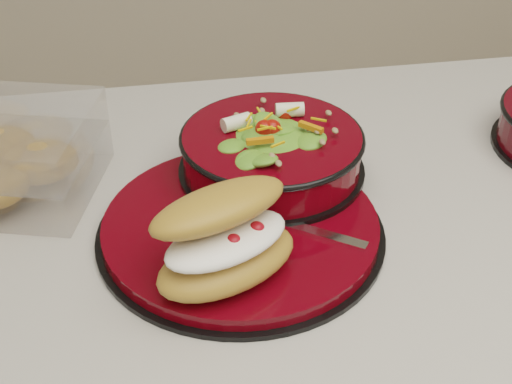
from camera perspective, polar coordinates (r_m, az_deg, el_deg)
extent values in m
cube|color=#A9A59B|center=(0.80, 9.18, -3.39)|extent=(1.24, 0.74, 0.04)
cylinder|color=black|center=(0.76, -1.23, -3.29)|extent=(0.31, 0.31, 0.01)
cylinder|color=#520209|center=(0.75, -1.24, -2.70)|extent=(0.29, 0.29, 0.01)
torus|color=black|center=(0.74, -0.36, -2.84)|extent=(0.16, 0.16, 0.01)
cylinder|color=black|center=(0.82, 1.25, 1.82)|extent=(0.21, 0.21, 0.01)
cylinder|color=#520209|center=(0.81, 1.27, 3.30)|extent=(0.20, 0.20, 0.04)
torus|color=black|center=(0.80, 1.28, 4.40)|extent=(0.21, 0.21, 0.01)
ellipsoid|color=#407621|center=(0.80, 1.28, 4.04)|extent=(0.17, 0.17, 0.07)
sphere|color=#B50F07|center=(0.79, 4.32, 6.74)|extent=(0.02, 0.02, 0.02)
sphere|color=#B50F07|center=(0.82, 0.75, 7.90)|extent=(0.02, 0.02, 0.02)
sphere|color=#B50F07|center=(0.78, -1.74, 6.24)|extent=(0.02, 0.02, 0.02)
sphere|color=#B50F07|center=(0.75, 1.93, 4.97)|extent=(0.02, 0.02, 0.02)
cylinder|color=silver|center=(0.82, 2.75, 7.84)|extent=(0.03, 0.04, 0.02)
cylinder|color=silver|center=(0.79, -1.60, 6.86)|extent=(0.04, 0.03, 0.02)
cube|color=orange|center=(0.75, 0.33, 5.44)|extent=(0.03, 0.03, 0.01)
cube|color=orange|center=(0.78, 4.48, 6.48)|extent=(0.03, 0.02, 0.01)
ellipsoid|color=#B07835|center=(0.67, -2.33, -5.55)|extent=(0.16, 0.13, 0.04)
ellipsoid|color=white|center=(0.65, -2.38, -3.87)|extent=(0.14, 0.11, 0.02)
ellipsoid|color=#B07835|center=(0.65, -2.65, -1.17)|extent=(0.16, 0.12, 0.03)
sphere|color=#B70D14|center=(0.65, -4.39, -3.67)|extent=(0.02, 0.02, 0.02)
sphere|color=#B70D14|center=(0.64, -1.81, -3.98)|extent=(0.02, 0.02, 0.02)
sphere|color=#B70D14|center=(0.65, 0.06, -2.97)|extent=(0.02, 0.02, 0.02)
sphere|color=#B70D14|center=(0.66, -3.43, -2.88)|extent=(0.02, 0.02, 0.02)
sphere|color=#191947|center=(0.65, -3.19, -3.20)|extent=(0.01, 0.01, 0.01)
sphere|color=#191947|center=(0.65, -1.34, -3.23)|extent=(0.01, 0.01, 0.01)
sphere|color=#191947|center=(0.64, -2.34, -3.68)|extent=(0.01, 0.01, 0.01)
cube|color=silver|center=(0.73, 3.92, -2.99)|extent=(0.12, 0.09, 0.00)
cube|color=silver|center=(0.76, -1.82, -1.33)|extent=(0.05, 0.04, 0.00)
ellipsoid|color=#B07835|center=(0.86, -16.87, 2.33)|extent=(0.09, 0.07, 0.04)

